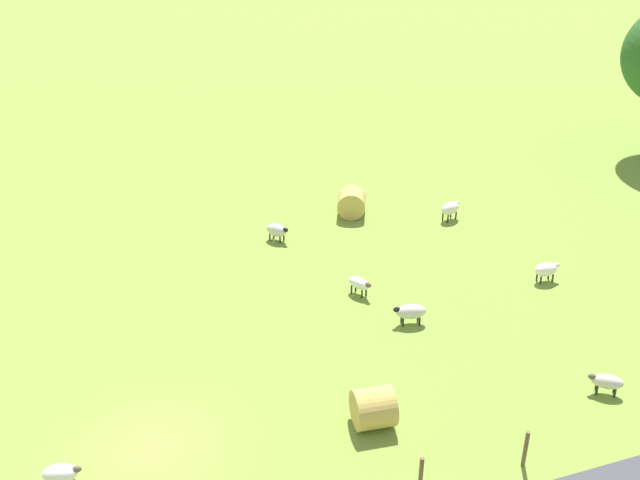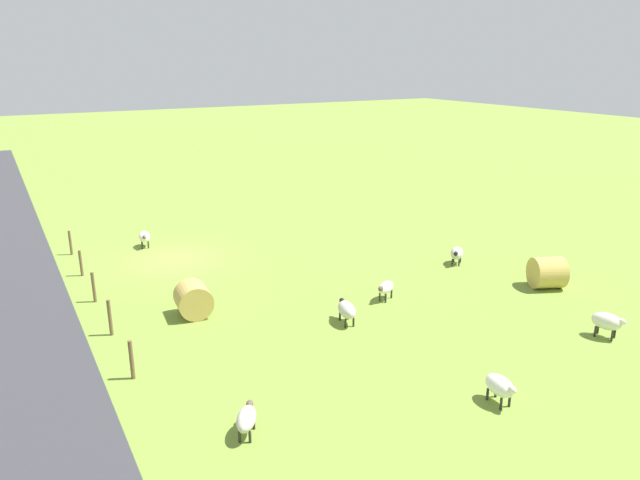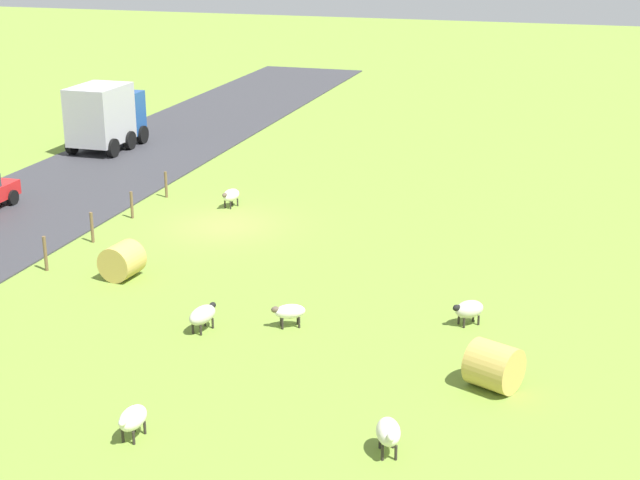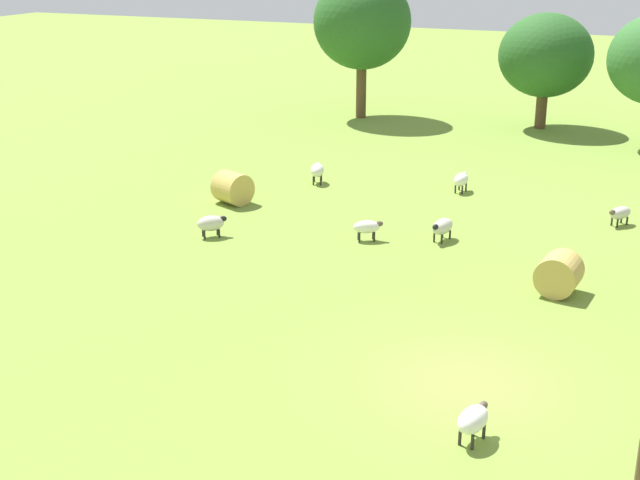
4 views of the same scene
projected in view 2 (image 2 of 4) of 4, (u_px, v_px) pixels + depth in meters
The scene contains 15 objects.
ground_plane at pixel (174, 259), 26.81m from camera, with size 160.00×160.00×0.00m, color olive.
sheep_0 at pixel (386, 288), 22.17m from camera, with size 1.06×0.84×0.73m.
sheep_1 at pixel (145, 237), 28.35m from camera, with size 0.73×1.11×0.78m.
sheep_2 at pixel (246, 418), 14.21m from camera, with size 0.92×1.08×0.70m.
sheep_3 at pixel (607, 321), 19.16m from camera, with size 0.84×1.12×0.86m.
sheep_4 at pixel (347, 310), 20.21m from camera, with size 0.76×1.24×0.78m.
sheep_5 at pixel (500, 386), 15.50m from camera, with size 0.58×1.06×0.80m.
sheep_6 at pixel (457, 253), 26.03m from camera, with size 1.06×1.02×0.77m.
hay_bale_0 at pixel (193, 299), 20.81m from camera, with size 1.23×1.23×1.18m, color tan.
hay_bale_1 at pixel (547, 273), 23.36m from camera, with size 1.25×1.25×1.21m, color tan.
fence_post_0 at pixel (70, 243), 27.25m from camera, with size 0.12×0.12×1.16m, color brown.
fence_post_1 at pixel (81, 263), 24.62m from camera, with size 0.12×0.12×1.13m, color brown.
fence_post_2 at pixel (94, 287), 21.97m from camera, with size 0.12×0.12×1.19m, color brown.
fence_post_3 at pixel (110, 318), 19.32m from camera, with size 0.12×0.12×1.26m, color brown.
fence_post_4 at pixel (132, 360), 16.69m from camera, with size 0.12×0.12×1.20m, color brown.
Camera 2 is at (6.64, 25.34, 8.85)m, focal length 32.91 mm.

